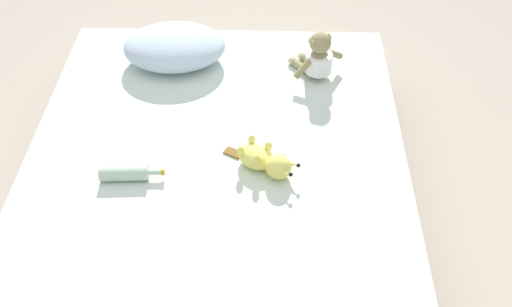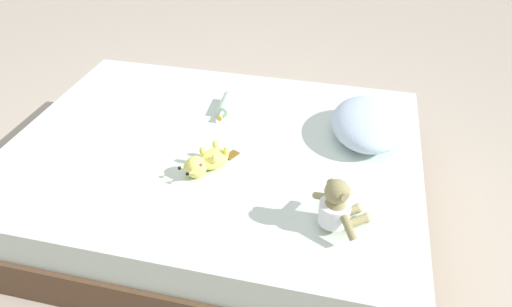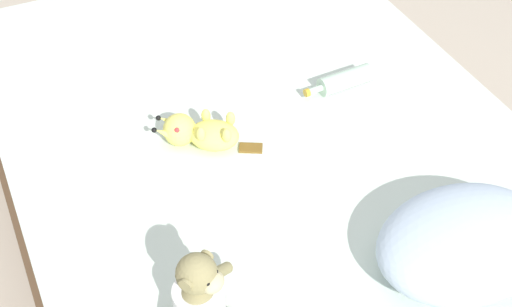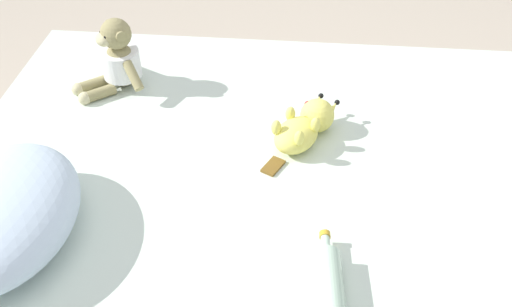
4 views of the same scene
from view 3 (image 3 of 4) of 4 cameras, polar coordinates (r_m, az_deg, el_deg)
name	(u,v)px [view 3 (image 3 of 4)]	position (r m, az deg, el deg)	size (l,w,h in m)	color
ground_plane	(256,207)	(2.59, -0.01, -4.16)	(16.00, 16.00, 0.00)	#B7A893
bed	(256,167)	(2.45, -0.01, -1.04)	(1.57, 2.06, 0.40)	brown
pillow	(464,242)	(1.93, 15.72, -6.56)	(0.50, 0.39, 0.16)	silver
plush_monkey	(203,300)	(1.73, -4.11, -11.18)	(0.26, 0.25, 0.24)	#8E8456
plush_yellow_creature	(200,133)	(2.21, -4.37, 1.61)	(0.31, 0.22, 0.10)	#EAE066
glass_bottle	(344,80)	(2.45, 6.79, 5.62)	(0.25, 0.07, 0.06)	#B2D1B7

